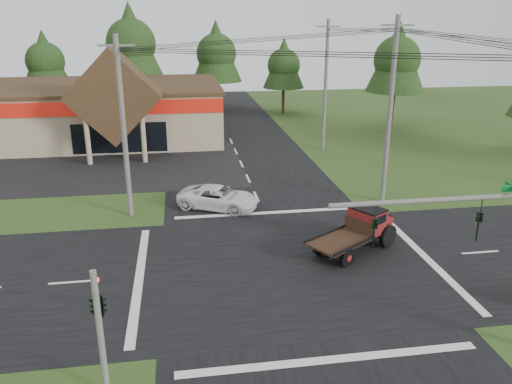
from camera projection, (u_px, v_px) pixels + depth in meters
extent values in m
plane|color=#2D4117|center=(288.00, 267.00, 23.95)|extent=(120.00, 120.00, 0.00)
cube|color=black|center=(288.00, 267.00, 23.95)|extent=(12.00, 120.00, 0.02)
cube|color=black|center=(288.00, 267.00, 23.95)|extent=(120.00, 12.00, 0.02)
cube|color=black|center=(65.00, 168.00, 39.66)|extent=(28.00, 14.00, 0.02)
cube|color=tan|center=(64.00, 113.00, 48.81)|extent=(30.00, 15.00, 5.00)
cube|color=#3E2719|center=(61.00, 86.00, 47.97)|extent=(30.40, 15.40, 0.30)
cube|color=red|center=(43.00, 110.00, 41.24)|extent=(30.00, 0.12, 1.20)
cube|color=#3E2719|center=(114.00, 95.00, 40.82)|extent=(7.78, 4.00, 7.78)
cylinder|color=tan|center=(88.00, 140.00, 40.01)|extent=(0.40, 0.40, 4.00)
cylinder|color=tan|center=(144.00, 138.00, 40.64)|extent=(0.40, 0.40, 4.00)
cube|color=black|center=(120.00, 138.00, 42.99)|extent=(8.00, 0.08, 2.60)
cylinder|color=#595651|center=(453.00, 199.00, 15.47)|extent=(8.00, 0.16, 0.16)
imported|color=black|center=(478.00, 227.00, 15.95)|extent=(0.16, 0.20, 1.00)
imported|color=black|center=(374.00, 233.00, 15.45)|extent=(0.16, 0.20, 1.00)
cylinder|color=#595651|center=(100.00, 335.00, 15.16)|extent=(0.20, 0.20, 4.40)
imported|color=black|center=(96.00, 288.00, 14.85)|extent=(0.53, 2.48, 1.00)
sphere|color=#FF0C0C|center=(96.00, 280.00, 14.92)|extent=(0.18, 0.18, 0.18)
cylinder|color=#595651|center=(124.00, 130.00, 28.53)|extent=(0.30, 0.30, 10.50)
cube|color=#595651|center=(116.00, 45.00, 26.99)|extent=(2.00, 0.12, 0.12)
cylinder|color=#595651|center=(390.00, 113.00, 30.66)|extent=(0.30, 0.30, 11.50)
cube|color=#595651|center=(398.00, 25.00, 28.95)|extent=(2.00, 0.12, 0.12)
cylinder|color=#595651|center=(325.00, 86.00, 43.76)|extent=(0.30, 0.30, 11.20)
cube|color=#595651|center=(328.00, 26.00, 42.11)|extent=(2.00, 0.12, 0.12)
cylinder|color=#332316|center=(51.00, 102.00, 59.68)|extent=(0.36, 0.36, 3.50)
cone|color=#1B3113|center=(45.00, 59.00, 58.01)|extent=(5.60, 5.60, 6.60)
sphere|color=#1B3113|center=(45.00, 61.00, 58.11)|extent=(4.40, 4.40, 4.40)
cylinder|color=#332316|center=(135.00, 97.00, 60.01)|extent=(0.36, 0.36, 4.55)
cone|color=#1B3113|center=(131.00, 40.00, 57.83)|extent=(7.28, 7.28, 8.58)
sphere|color=#1B3113|center=(131.00, 44.00, 57.96)|extent=(5.72, 5.72, 5.72)
cylinder|color=#332316|center=(217.00, 97.00, 62.49)|extent=(0.36, 0.36, 3.85)
cone|color=#1B3113|center=(216.00, 51.00, 60.65)|extent=(6.16, 6.16, 7.26)
sphere|color=#1B3113|center=(216.00, 54.00, 60.76)|extent=(4.84, 4.84, 4.84)
cylinder|color=#332316|center=(283.00, 100.00, 61.88)|extent=(0.36, 0.36, 3.15)
cone|color=#1B3113|center=(284.00, 63.00, 60.38)|extent=(5.04, 5.04, 5.94)
sphere|color=#1B3113|center=(284.00, 65.00, 60.47)|extent=(3.96, 3.96, 3.96)
cylinder|color=#332316|center=(393.00, 109.00, 53.87)|extent=(0.36, 0.36, 3.85)
cone|color=#1B3113|center=(397.00, 56.00, 52.04)|extent=(6.16, 6.16, 7.26)
sphere|color=#1B3113|center=(397.00, 60.00, 52.14)|extent=(4.84, 4.84, 4.84)
imported|color=white|center=(218.00, 197.00, 31.13)|extent=(5.53, 4.22, 1.40)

